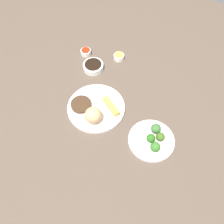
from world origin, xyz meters
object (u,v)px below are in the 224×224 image
at_px(soy_sauce_bowl, 93,67).
at_px(sauce_ramekin_hot_mustard, 119,57).
at_px(main_plate, 96,108).
at_px(broccoli_plate, 151,140).
at_px(sauce_ramekin_sweet_and_sour, 86,52).

bearing_deg(soy_sauce_bowl, sauce_ramekin_hot_mustard, -120.01).
xyz_separation_m(main_plate, soy_sauce_bowl, (0.16, -0.21, 0.01)).
bearing_deg(main_plate, soy_sauce_bowl, -52.73).
distance_m(main_plate, broccoli_plate, 0.30).
xyz_separation_m(main_plate, broccoli_plate, (-0.30, 0.01, -0.00)).
relative_size(soy_sauce_bowl, sauce_ramekin_hot_mustard, 1.91).
bearing_deg(sauce_ramekin_sweet_and_sour, sauce_ramekin_hot_mustard, -159.27).
distance_m(soy_sauce_bowl, sauce_ramekin_sweet_and_sour, 0.12).
xyz_separation_m(main_plate, sauce_ramekin_hot_mustard, (0.08, -0.34, 0.01)).
bearing_deg(broccoli_plate, sauce_ramekin_hot_mustard, -42.93).
bearing_deg(soy_sauce_bowl, main_plate, 127.27).
height_order(main_plate, broccoli_plate, main_plate).
relative_size(main_plate, soy_sauce_bowl, 2.54).
height_order(main_plate, sauce_ramekin_sweet_and_sour, sauce_ramekin_sweet_and_sour).
bearing_deg(soy_sauce_bowl, sauce_ramekin_sweet_and_sour, -35.24).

